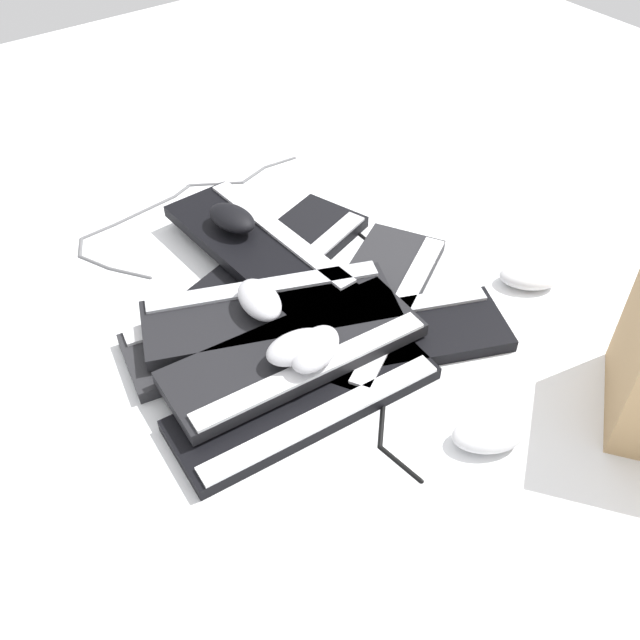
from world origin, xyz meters
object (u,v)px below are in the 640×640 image
(keyboard_5, at_px, (270,312))
(mouse_0, at_px, (529,277))
(mouse_4, at_px, (260,300))
(keyboard_4, at_px, (373,303))
(keyboard_1, at_px, (250,328))
(mouse_2, at_px, (298,347))
(keyboard_7, at_px, (296,354))
(keyboard_6, at_px, (257,247))
(mouse_3, at_px, (487,435))
(keyboard_3, at_px, (382,336))
(keyboard_0, at_px, (275,264))
(keyboard_2, at_px, (305,400))
(mouse_5, at_px, (232,218))
(mouse_1, at_px, (315,349))

(keyboard_5, distance_m, mouse_0, 0.50)
(mouse_4, bearing_deg, keyboard_4, -100.29)
(keyboard_1, height_order, mouse_2, mouse_2)
(keyboard_7, height_order, mouse_0, keyboard_7)
(keyboard_6, bearing_deg, mouse_3, -175.34)
(keyboard_3, xyz_separation_m, mouse_0, (-0.05, -0.32, 0.01))
(keyboard_0, height_order, keyboard_7, keyboard_7)
(keyboard_5, bearing_deg, keyboard_6, -25.85)
(keyboard_2, relative_size, keyboard_5, 0.97)
(keyboard_3, distance_m, mouse_0, 0.33)
(keyboard_3, distance_m, keyboard_4, 0.09)
(mouse_5, bearing_deg, keyboard_3, -179.43)
(keyboard_5, bearing_deg, keyboard_0, -36.43)
(keyboard_5, bearing_deg, keyboard_7, 168.88)
(keyboard_2, distance_m, keyboard_7, 0.08)
(keyboard_2, height_order, keyboard_5, keyboard_5)
(mouse_0, bearing_deg, mouse_4, 19.78)
(mouse_1, bearing_deg, mouse_4, 66.93)
(keyboard_2, height_order, mouse_1, mouse_1)
(mouse_0, relative_size, mouse_4, 1.00)
(keyboard_6, distance_m, mouse_1, 0.33)
(keyboard_4, bearing_deg, keyboard_2, 115.93)
(keyboard_2, height_order, keyboard_6, keyboard_6)
(keyboard_7, distance_m, mouse_5, 0.36)
(keyboard_5, height_order, mouse_4, mouse_4)
(keyboard_2, xyz_separation_m, mouse_4, (0.18, -0.03, 0.07))
(keyboard_3, bearing_deg, mouse_5, 10.80)
(mouse_0, xyz_separation_m, mouse_5, (0.42, 0.39, 0.06))
(keyboard_3, bearing_deg, keyboard_0, 8.07)
(keyboard_1, bearing_deg, mouse_0, -112.11)
(keyboard_4, height_order, keyboard_6, keyboard_6)
(keyboard_7, relative_size, mouse_2, 4.09)
(mouse_2, bearing_deg, keyboard_5, -95.97)
(mouse_5, bearing_deg, mouse_2, 154.70)
(keyboard_3, distance_m, mouse_4, 0.22)
(keyboard_2, bearing_deg, keyboard_3, -78.74)
(keyboard_1, height_order, mouse_1, mouse_1)
(keyboard_0, bearing_deg, keyboard_5, 143.57)
(keyboard_0, distance_m, keyboard_3, 0.28)
(keyboard_4, height_order, mouse_4, mouse_4)
(mouse_0, distance_m, mouse_5, 0.58)
(keyboard_4, xyz_separation_m, mouse_4, (0.07, 0.20, 0.07))
(mouse_1, xyz_separation_m, mouse_5, (0.38, -0.08, 0.00))
(mouse_2, height_order, mouse_5, same)
(keyboard_4, bearing_deg, keyboard_5, 70.45)
(keyboard_4, relative_size, keyboard_6, 1.02)
(keyboard_5, distance_m, keyboard_7, 0.11)
(keyboard_3, height_order, keyboard_6, keyboard_6)
(keyboard_2, relative_size, keyboard_3, 0.97)
(mouse_0, bearing_deg, keyboard_2, 40.40)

